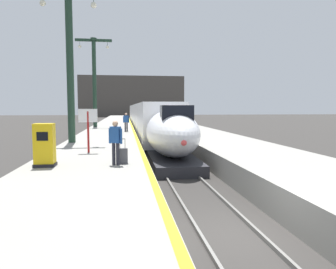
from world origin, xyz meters
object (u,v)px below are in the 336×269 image
at_px(station_column_far, 94,74).
at_px(passenger_mid_platform, 126,121).
at_px(passenger_near_edge, 115,139).
at_px(station_column_mid, 70,51).
at_px(ticket_machine_yellow, 45,147).
at_px(highspeed_train_main, 145,117).
at_px(departure_info_board, 88,122).
at_px(rolling_suitcase, 123,156).

height_order(station_column_far, passenger_mid_platform, station_column_far).
height_order(passenger_near_edge, passenger_mid_platform, same).
bearing_deg(passenger_mid_platform, station_column_mid, -112.56).
distance_m(passenger_near_edge, ticket_machine_yellow, 2.61).
bearing_deg(station_column_mid, ticket_machine_yellow, -87.58).
distance_m(passenger_near_edge, passenger_mid_platform, 16.58).
relative_size(highspeed_train_main, departure_info_board, 27.02).
bearing_deg(passenger_near_edge, station_column_far, 96.92).
bearing_deg(passenger_mid_platform, highspeed_train_main, 79.18).
xyz_separation_m(highspeed_train_main, passenger_mid_platform, (-2.47, -12.90, 0.09)).
bearing_deg(departure_info_board, passenger_mid_platform, 81.76).
xyz_separation_m(station_column_far, passenger_mid_platform, (3.43, -7.74, -4.88)).
distance_m(station_column_far, passenger_near_edge, 24.98).
height_order(highspeed_train_main, station_column_far, station_column_far).
distance_m(passenger_mid_platform, rolling_suitcase, 16.33).
xyz_separation_m(ticket_machine_yellow, departure_info_board, (1.20, 3.51, 0.77)).
distance_m(passenger_mid_platform, departure_info_board, 13.18).
bearing_deg(station_column_mid, highspeed_train_main, 74.43).
distance_m(highspeed_train_main, passenger_near_edge, 29.63).
distance_m(passenger_near_edge, departure_info_board, 3.85).
bearing_deg(station_column_far, station_column_mid, -90.00).
xyz_separation_m(highspeed_train_main, station_column_far, (-5.90, -5.16, 4.97)).
distance_m(ticket_machine_yellow, departure_info_board, 3.78).
bearing_deg(passenger_mid_platform, passenger_near_edge, -91.66).
relative_size(station_column_far, passenger_mid_platform, 5.82).
distance_m(station_column_mid, passenger_near_edge, 9.97).
xyz_separation_m(station_column_mid, rolling_suitcase, (3.21, -8.05, -5.34)).
relative_size(passenger_mid_platform, ticket_machine_yellow, 1.06).
distance_m(highspeed_train_main, departure_info_board, 26.30).
xyz_separation_m(station_column_far, rolling_suitcase, (3.21, -24.06, -5.57)).
bearing_deg(highspeed_train_main, passenger_mid_platform, -100.82).
bearing_deg(highspeed_train_main, passenger_near_edge, -95.71).
bearing_deg(passenger_mid_platform, station_column_far, 113.92).
bearing_deg(passenger_near_edge, departure_info_board, 111.62).
bearing_deg(highspeed_train_main, station_column_far, -138.82).
distance_m(station_column_far, rolling_suitcase, 24.90).
relative_size(highspeed_train_main, ticket_machine_yellow, 35.81).
distance_m(highspeed_train_main, station_column_far, 9.28).
relative_size(station_column_mid, passenger_near_edge, 5.56).
bearing_deg(rolling_suitcase, highspeed_train_main, 84.74).
height_order(highspeed_train_main, passenger_near_edge, highspeed_train_main).
bearing_deg(ticket_machine_yellow, station_column_far, 90.83).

